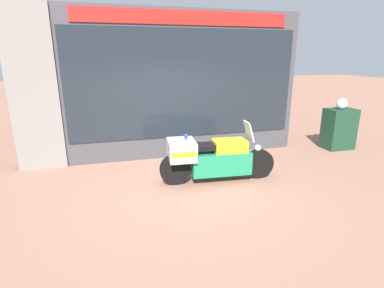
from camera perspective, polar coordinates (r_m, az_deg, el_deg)
ground_plane at (r=6.19m, az=-1.15°, el=-7.80°), size 60.00×60.00×0.00m
shop_building at (r=7.55m, az=-8.60°, el=10.81°), size 6.98×0.55×3.62m
window_display at (r=7.99m, az=-1.71°, el=1.55°), size 5.50×0.30×2.06m
paramedic_motorcycle at (r=6.19m, az=3.67°, el=-2.50°), size 2.45×0.71×1.26m
utility_cabinet at (r=9.38m, az=26.17°, el=2.61°), size 0.80×0.55×1.13m
white_helmet at (r=9.23m, az=26.64°, el=6.87°), size 0.30×0.30×0.30m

